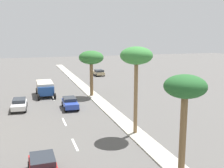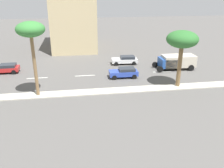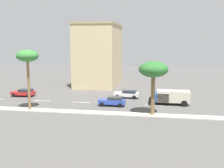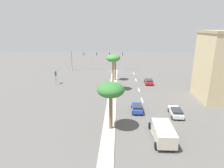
{
  "view_description": "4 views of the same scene",
  "coord_description": "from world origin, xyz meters",
  "px_view_note": "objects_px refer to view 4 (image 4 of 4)",
  "views": [
    {
      "loc": [
        -9.94,
        -2.64,
        9.63
      ],
      "look_at": [
        0.51,
        30.02,
        3.26
      ],
      "focal_mm": 44.06,
      "sensor_mm": 36.0,
      "label": 1
    },
    {
      "loc": [
        26.49,
        25.42,
        11.52
      ],
      "look_at": [
        1.49,
        29.25,
        1.53
      ],
      "focal_mm": 38.84,
      "sensor_mm": 36.0,
      "label": 2
    },
    {
      "loc": [
        34.16,
        38.64,
        9.15
      ],
      "look_at": [
        -0.0,
        32.6,
        4.0
      ],
      "focal_mm": 43.17,
      "sensor_mm": 36.0,
      "label": 3
    },
    {
      "loc": [
        -1.34,
        62.05,
        14.23
      ],
      "look_at": [
        -0.04,
        26.82,
        3.44
      ],
      "focal_mm": 30.06,
      "sensor_mm": 36.0,
      "label": 4
    }
  ],
  "objects_px": {
    "sedan_white_left": "(176,112)",
    "sedan_blue_right": "(137,108)",
    "palm_tree_rear": "(115,59)",
    "palm_tree_outboard": "(111,91)",
    "traffic_signal_gantry": "(91,57)",
    "directional_road_sign": "(56,75)",
    "sedan_red_near": "(149,81)",
    "box_truck": "(163,131)",
    "palm_tree_mid": "(113,59)"
  },
  "relations": [
    {
      "from": "palm_tree_outboard",
      "to": "traffic_signal_gantry",
      "type": "bearing_deg",
      "value": -77.72
    },
    {
      "from": "sedan_red_near",
      "to": "box_truck",
      "type": "relative_size",
      "value": 0.65
    },
    {
      "from": "traffic_signal_gantry",
      "to": "palm_tree_mid",
      "type": "distance_m",
      "value": 23.25
    },
    {
      "from": "palm_tree_outboard",
      "to": "sedan_red_near",
      "type": "height_order",
      "value": "palm_tree_outboard"
    },
    {
      "from": "sedan_blue_right",
      "to": "sedan_red_near",
      "type": "bearing_deg",
      "value": -105.14
    },
    {
      "from": "palm_tree_mid",
      "to": "box_truck",
      "type": "distance_m",
      "value": 21.58
    },
    {
      "from": "traffic_signal_gantry",
      "to": "sedan_white_left",
      "type": "relative_size",
      "value": 5.19
    },
    {
      "from": "palm_tree_rear",
      "to": "palm_tree_outboard",
      "type": "height_order",
      "value": "palm_tree_rear"
    },
    {
      "from": "traffic_signal_gantry",
      "to": "directional_road_sign",
      "type": "xyz_separation_m",
      "value": [
        6.71,
        16.67,
        -2.11
      ]
    },
    {
      "from": "palm_tree_rear",
      "to": "palm_tree_outboard",
      "type": "distance_m",
      "value": 25.72
    },
    {
      "from": "directional_road_sign",
      "to": "sedan_white_left",
      "type": "height_order",
      "value": "directional_road_sign"
    },
    {
      "from": "palm_tree_mid",
      "to": "box_truck",
      "type": "height_order",
      "value": "palm_tree_mid"
    },
    {
      "from": "palm_tree_outboard",
      "to": "sedan_white_left",
      "type": "xyz_separation_m",
      "value": [
        -10.61,
        -4.57,
        -5.13
      ]
    },
    {
      "from": "palm_tree_mid",
      "to": "sedan_blue_right",
      "type": "relative_size",
      "value": 2.1
    },
    {
      "from": "directional_road_sign",
      "to": "box_truck",
      "type": "relative_size",
      "value": 0.55
    },
    {
      "from": "traffic_signal_gantry",
      "to": "palm_tree_rear",
      "type": "distance_m",
      "value": 15.47
    },
    {
      "from": "traffic_signal_gantry",
      "to": "directional_road_sign",
      "type": "bearing_deg",
      "value": 68.08
    },
    {
      "from": "sedan_white_left",
      "to": "sedan_blue_right",
      "type": "bearing_deg",
      "value": -12.81
    },
    {
      "from": "sedan_red_near",
      "to": "sedan_white_left",
      "type": "distance_m",
      "value": 18.24
    },
    {
      "from": "palm_tree_mid",
      "to": "traffic_signal_gantry",
      "type": "bearing_deg",
      "value": -69.26
    },
    {
      "from": "sedan_white_left",
      "to": "box_truck",
      "type": "xyz_separation_m",
      "value": [
        3.76,
        7.0,
        0.5
      ]
    },
    {
      "from": "palm_tree_rear",
      "to": "sedan_white_left",
      "type": "height_order",
      "value": "palm_tree_rear"
    },
    {
      "from": "sedan_white_left",
      "to": "box_truck",
      "type": "height_order",
      "value": "box_truck"
    },
    {
      "from": "palm_tree_rear",
      "to": "sedan_blue_right",
      "type": "xyz_separation_m",
      "value": [
        -4.28,
        19.72,
        -5.27
      ]
    },
    {
      "from": "sedan_white_left",
      "to": "directional_road_sign",
      "type": "bearing_deg",
      "value": -34.0
    },
    {
      "from": "box_truck",
      "to": "traffic_signal_gantry",
      "type": "bearing_deg",
      "value": -69.61
    },
    {
      "from": "sedan_red_near",
      "to": "sedan_blue_right",
      "type": "distance_m",
      "value": 17.33
    },
    {
      "from": "palm_tree_outboard",
      "to": "box_truck",
      "type": "xyz_separation_m",
      "value": [
        -6.84,
        2.43,
        -4.63
      ]
    },
    {
      "from": "directional_road_sign",
      "to": "box_truck",
      "type": "distance_m",
      "value": 32.8
    },
    {
      "from": "directional_road_sign",
      "to": "sedan_red_near",
      "type": "height_order",
      "value": "directional_road_sign"
    },
    {
      "from": "directional_road_sign",
      "to": "box_truck",
      "type": "height_order",
      "value": "directional_road_sign"
    },
    {
      "from": "directional_road_sign",
      "to": "box_truck",
      "type": "bearing_deg",
      "value": 132.05
    },
    {
      "from": "sedan_white_left",
      "to": "box_truck",
      "type": "relative_size",
      "value": 0.68
    },
    {
      "from": "traffic_signal_gantry",
      "to": "box_truck",
      "type": "distance_m",
      "value": 43.88
    },
    {
      "from": "traffic_signal_gantry",
      "to": "palm_tree_outboard",
      "type": "height_order",
      "value": "palm_tree_outboard"
    },
    {
      "from": "traffic_signal_gantry",
      "to": "palm_tree_mid",
      "type": "xyz_separation_m",
      "value": [
        -8.17,
        21.57,
        2.86
      ]
    },
    {
      "from": "traffic_signal_gantry",
      "to": "sedan_blue_right",
      "type": "relative_size",
      "value": 5.54
    },
    {
      "from": "directional_road_sign",
      "to": "palm_tree_mid",
      "type": "height_order",
      "value": "palm_tree_mid"
    },
    {
      "from": "directional_road_sign",
      "to": "sedan_red_near",
      "type": "distance_m",
      "value": 24.04
    },
    {
      "from": "traffic_signal_gantry",
      "to": "sedan_white_left",
      "type": "distance_m",
      "value": 39.15
    },
    {
      "from": "directional_road_sign",
      "to": "sedan_red_near",
      "type": "xyz_separation_m",
      "value": [
        -23.97,
        -0.81,
        -1.67
      ]
    },
    {
      "from": "directional_road_sign",
      "to": "palm_tree_rear",
      "type": "distance_m",
      "value": 16.05
    },
    {
      "from": "palm_tree_rear",
      "to": "box_truck",
      "type": "distance_m",
      "value": 29.34
    },
    {
      "from": "palm_tree_mid",
      "to": "box_truck",
      "type": "bearing_deg",
      "value": 110.0
    },
    {
      "from": "box_truck",
      "to": "sedan_blue_right",
      "type": "bearing_deg",
      "value": -73.41
    },
    {
      "from": "directional_road_sign",
      "to": "box_truck",
      "type": "xyz_separation_m",
      "value": [
        -21.95,
        24.34,
        -1.17
      ]
    },
    {
      "from": "traffic_signal_gantry",
      "to": "sedan_red_near",
      "type": "bearing_deg",
      "value": 137.41
    },
    {
      "from": "palm_tree_outboard",
      "to": "sedan_white_left",
      "type": "relative_size",
      "value": 1.64
    },
    {
      "from": "sedan_blue_right",
      "to": "box_truck",
      "type": "xyz_separation_m",
      "value": [
        -2.51,
        8.42,
        0.48
      ]
    },
    {
      "from": "traffic_signal_gantry",
      "to": "palm_tree_rear",
      "type": "relative_size",
      "value": 3.14
    }
  ]
}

